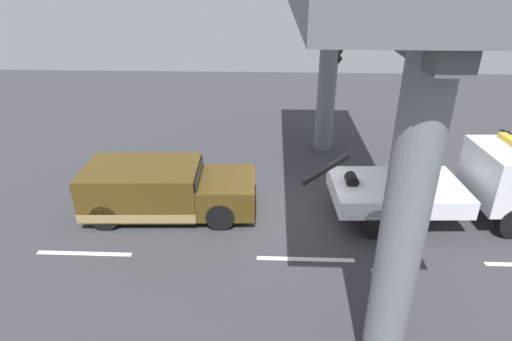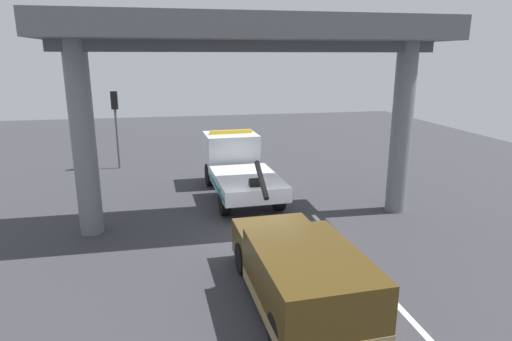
# 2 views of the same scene
# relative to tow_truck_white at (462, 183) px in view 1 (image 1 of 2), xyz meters

# --- Properties ---
(ground_plane) EXTENTS (60.00, 40.00, 0.10)m
(ground_plane) POSITION_rel_tow_truck_white_xyz_m (-4.75, -0.04, -1.25)
(ground_plane) COLOR #38383D
(lane_stripe_west) EXTENTS (2.60, 0.16, 0.01)m
(lane_stripe_west) POSITION_rel_tow_truck_white_xyz_m (-10.75, -2.30, -1.20)
(lane_stripe_west) COLOR silver
(lane_stripe_west) RESTS_ON ground
(lane_stripe_mid) EXTENTS (2.60, 0.16, 0.01)m
(lane_stripe_mid) POSITION_rel_tow_truck_white_xyz_m (-4.75, -2.30, -1.20)
(lane_stripe_mid) COLOR silver
(lane_stripe_mid) RESTS_ON ground
(tow_truck_white) EXTENTS (7.30, 2.65, 2.46)m
(tow_truck_white) POSITION_rel_tow_truck_white_xyz_m (0.00, 0.00, 0.00)
(tow_truck_white) COLOR white
(tow_truck_white) RESTS_ON ground
(towed_van_green) EXTENTS (5.29, 2.41, 1.58)m
(towed_van_green) POSITION_rel_tow_truck_white_xyz_m (-9.09, -0.04, -0.42)
(towed_van_green) COLOR #4C3814
(towed_van_green) RESTS_ON ground
(overpass_structure) EXTENTS (3.60, 12.97, 6.93)m
(overpass_structure) POSITION_rel_tow_truck_white_xyz_m (-3.53, -0.04, 4.78)
(overpass_structure) COLOR slate
(overpass_structure) RESTS_ON ground
(traffic_light_near) EXTENTS (0.39, 0.32, 4.54)m
(traffic_light_near) POSITION_rel_tow_truck_white_xyz_m (-3.23, 5.43, 2.10)
(traffic_light_near) COLOR #515456
(traffic_light_near) RESTS_ON ground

